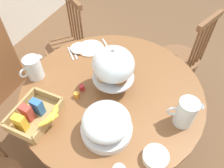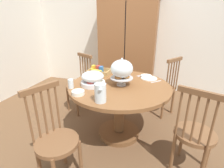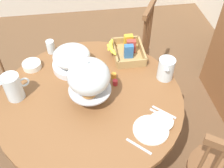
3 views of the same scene
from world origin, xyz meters
name	(u,v)px [view 2 (image 2 of 3)]	position (x,y,z in m)	size (l,w,h in m)	color
ground_plane	(116,131)	(0.00, 0.00, 0.00)	(10.00, 10.00, 0.00)	brown
wall_back	(140,29)	(0.00, 1.83, 1.30)	(4.80, 0.06, 2.60)	silver
wooden_armoire	(128,46)	(-0.19, 1.50, 0.98)	(1.18, 0.60, 1.96)	brown
dining_table	(119,99)	(0.05, -0.05, 0.54)	(1.27, 1.27, 0.74)	brown
windsor_chair_near_window	(56,141)	(-0.34, -0.90, 0.45)	(0.44, 0.44, 0.97)	brown
windsor_chair_by_cabinet	(194,135)	(0.91, -0.42, 0.45)	(0.43, 0.43, 0.97)	brown
windsor_chair_facing_door	(163,88)	(0.59, 0.71, 0.45)	(0.46, 0.46, 0.97)	brown
windsor_chair_far_side	(80,86)	(-0.76, 0.41, 0.45)	(0.45, 0.45, 0.97)	brown
pastry_stand_with_dome	(122,70)	(0.07, -0.05, 0.94)	(0.28, 0.28, 0.34)	silver
fruit_platter_covered	(93,79)	(-0.27, -0.15, 0.83)	(0.30, 0.30, 0.18)	silver
orange_juice_pitcher	(100,94)	(-0.02, -0.55, 0.83)	(0.12, 0.19, 0.19)	silver
milk_pitcher	(122,67)	(-0.07, 0.51, 0.82)	(0.20, 0.12, 0.17)	silver
cereal_basket	(98,71)	(-0.36, 0.28, 0.78)	(0.32, 0.30, 0.12)	tan
china_plate_large	(149,78)	(0.38, 0.29, 0.75)	(0.22, 0.22, 0.01)	white
china_plate_small	(146,76)	(0.33, 0.37, 0.76)	(0.15, 0.15, 0.01)	white
cereal_bowl	(78,93)	(-0.31, -0.46, 0.76)	(0.14, 0.14, 0.04)	white
drinking_glass	(71,84)	(-0.48, -0.32, 0.80)	(0.06, 0.06, 0.11)	silver
jam_jar_strawberry	(117,78)	(-0.04, 0.14, 0.76)	(0.04, 0.04, 0.04)	#B7282D
jam_jar_apricot	(112,77)	(-0.11, 0.14, 0.76)	(0.04, 0.04, 0.04)	orange
table_knife	(143,76)	(0.27, 0.39, 0.74)	(0.17, 0.01, 0.01)	silver
dinner_fork	(141,75)	(0.25, 0.41, 0.74)	(0.17, 0.01, 0.01)	silver
soup_spoon	(156,82)	(0.48, 0.20, 0.74)	(0.17, 0.01, 0.01)	silver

